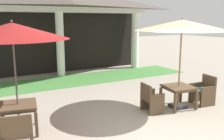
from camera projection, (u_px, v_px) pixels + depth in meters
background_pavilion at (58, 4)px, 11.92m from camera, size 9.96×3.11×4.30m
lawn_strip at (70, 81)px, 11.42m from camera, size 11.76×2.33×0.01m
patio_table_near_foreground at (179, 89)px, 7.82m from camera, size 0.95×0.95×0.70m
patio_umbrella_near_foreground at (182, 26)px, 7.44m from camera, size 2.82×2.82×2.78m
patio_chair_near_foreground_east at (203, 91)px, 8.21m from camera, size 0.66×0.69×0.94m
patio_chair_near_foreground_west at (151, 99)px, 7.50m from camera, size 0.56×0.65×0.86m
patio_table_mid_left at (18, 108)px, 6.07m from camera, size 1.00×1.00×0.73m
patio_umbrella_mid_left at (12, 32)px, 5.71m from camera, size 2.59×2.59×2.72m
patio_chair_mid_left_south at (18, 132)px, 5.28m from camera, size 0.71×0.68×0.85m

